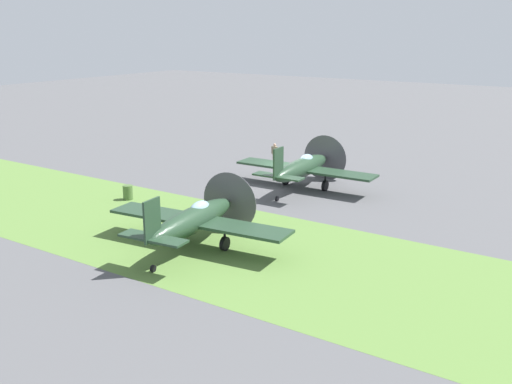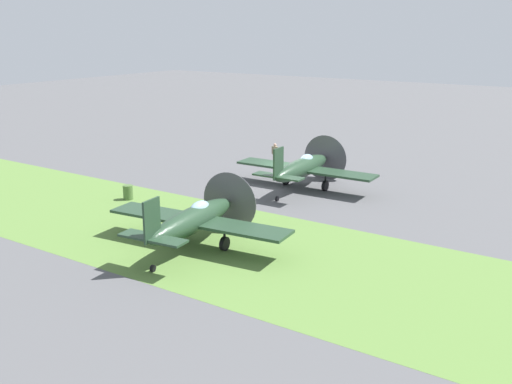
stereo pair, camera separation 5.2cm
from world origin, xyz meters
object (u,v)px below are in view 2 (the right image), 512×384
at_px(airplane_wingman, 195,219).
at_px(ground_crew_chief, 275,154).
at_px(fuel_drum, 128,192).
at_px(airplane_lead, 303,167).

xyz_separation_m(airplane_wingman, ground_crew_chief, (-6.02, 16.98, -0.52)).
relative_size(airplane_wingman, ground_crew_chief, 5.59).
distance_m(airplane_wingman, ground_crew_chief, 18.02).
bearing_deg(fuel_drum, airplane_lead, 46.12).
bearing_deg(airplane_lead, airplane_wingman, -87.48).
bearing_deg(airplane_wingman, fuel_drum, 149.27).
xyz_separation_m(airplane_lead, fuel_drum, (-7.83, -8.14, -1.01)).
xyz_separation_m(airplane_lead, ground_crew_chief, (-5.13, 4.75, -0.54)).
distance_m(airplane_lead, fuel_drum, 11.34).
bearing_deg(airplane_lead, ground_crew_chief, 135.55).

